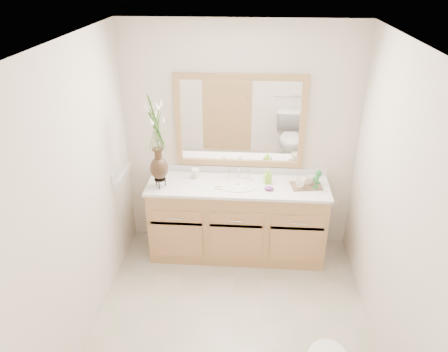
# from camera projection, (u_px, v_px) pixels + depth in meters

# --- Properties ---
(floor) EXTENTS (2.60, 2.60, 0.00)m
(floor) POSITION_uv_depth(u_px,v_px,m) (232.00, 319.00, 3.89)
(floor) COLOR #BCB0A0
(floor) RESTS_ON ground
(ceiling) EXTENTS (2.40, 2.60, 0.02)m
(ceiling) POSITION_uv_depth(u_px,v_px,m) (234.00, 42.00, 2.81)
(ceiling) COLOR white
(ceiling) RESTS_ON wall_back
(wall_back) EXTENTS (2.40, 0.02, 2.40)m
(wall_back) POSITION_uv_depth(u_px,v_px,m) (240.00, 140.00, 4.51)
(wall_back) COLOR white
(wall_back) RESTS_ON floor
(wall_front) EXTENTS (2.40, 0.02, 2.40)m
(wall_front) POSITION_uv_depth(u_px,v_px,m) (218.00, 332.00, 2.19)
(wall_front) COLOR white
(wall_front) RESTS_ON floor
(wall_left) EXTENTS (0.02, 2.60, 2.40)m
(wall_left) POSITION_uv_depth(u_px,v_px,m) (80.00, 197.00, 3.43)
(wall_left) COLOR white
(wall_left) RESTS_ON floor
(wall_right) EXTENTS (0.02, 2.60, 2.40)m
(wall_right) POSITION_uv_depth(u_px,v_px,m) (392.00, 209.00, 3.27)
(wall_right) COLOR white
(wall_right) RESTS_ON floor
(vanity) EXTENTS (1.80, 0.55, 0.80)m
(vanity) POSITION_uv_depth(u_px,v_px,m) (237.00, 220.00, 4.61)
(vanity) COLOR tan
(vanity) RESTS_ON floor
(counter) EXTENTS (1.84, 0.57, 0.03)m
(counter) POSITION_uv_depth(u_px,v_px,m) (238.00, 186.00, 4.43)
(counter) COLOR white
(counter) RESTS_ON vanity
(sink) EXTENTS (0.38, 0.34, 0.23)m
(sink) POSITION_uv_depth(u_px,v_px,m) (238.00, 190.00, 4.43)
(sink) COLOR white
(sink) RESTS_ON counter
(mirror) EXTENTS (1.32, 0.04, 0.97)m
(mirror) POSITION_uv_depth(u_px,v_px,m) (240.00, 122.00, 4.40)
(mirror) COLOR white
(mirror) RESTS_ON wall_back
(switch_plate) EXTENTS (0.02, 0.12, 0.12)m
(switch_plate) POSITION_uv_depth(u_px,v_px,m) (114.00, 178.00, 4.21)
(switch_plate) COLOR white
(switch_plate) RESTS_ON wall_left
(flower_vase) EXTENTS (0.21, 0.21, 0.86)m
(flower_vase) POSITION_uv_depth(u_px,v_px,m) (157.00, 132.00, 4.12)
(flower_vase) COLOR black
(flower_vase) RESTS_ON counter
(tumbler) EXTENTS (0.08, 0.08, 0.10)m
(tumbler) POSITION_uv_depth(u_px,v_px,m) (196.00, 173.00, 4.53)
(tumbler) COLOR silver
(tumbler) RESTS_ON counter
(soap_dish) EXTENTS (0.09, 0.09, 0.03)m
(soap_dish) POSITION_uv_depth(u_px,v_px,m) (219.00, 187.00, 4.35)
(soap_dish) COLOR silver
(soap_dish) RESTS_ON counter
(soap_bottle) EXTENTS (0.08, 0.08, 0.14)m
(soap_bottle) POSITION_uv_depth(u_px,v_px,m) (268.00, 177.00, 4.42)
(soap_bottle) COLOR #8FE034
(soap_bottle) RESTS_ON counter
(purple_dish) EXTENTS (0.10, 0.08, 0.03)m
(purple_dish) POSITION_uv_depth(u_px,v_px,m) (269.00, 188.00, 4.31)
(purple_dish) COLOR #642672
(purple_dish) RESTS_ON counter
(tray) EXTENTS (0.33, 0.24, 0.02)m
(tray) POSITION_uv_depth(u_px,v_px,m) (306.00, 186.00, 4.38)
(tray) COLOR brown
(tray) RESTS_ON counter
(mug_left) EXTENTS (0.13, 0.13, 0.11)m
(mug_left) POSITION_uv_depth(u_px,v_px,m) (300.00, 182.00, 4.31)
(mug_left) COLOR silver
(mug_left) RESTS_ON tray
(mug_right) EXTENTS (0.13, 0.13, 0.09)m
(mug_right) POSITION_uv_depth(u_px,v_px,m) (309.00, 180.00, 4.37)
(mug_right) COLOR silver
(mug_right) RESTS_ON tray
(goblet_front) EXTENTS (0.06, 0.06, 0.14)m
(goblet_front) POSITION_uv_depth(u_px,v_px,m) (316.00, 179.00, 4.28)
(goblet_front) COLOR #277736
(goblet_front) RESTS_ON tray
(goblet_back) EXTENTS (0.07, 0.07, 0.15)m
(goblet_back) POSITION_uv_depth(u_px,v_px,m) (319.00, 174.00, 4.37)
(goblet_back) COLOR #277736
(goblet_back) RESTS_ON tray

